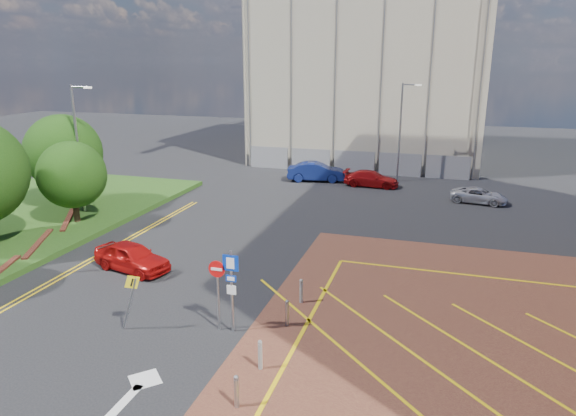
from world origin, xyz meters
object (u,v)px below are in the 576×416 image
at_px(car_red_left, 132,257).
at_px(car_silver_back, 479,195).
at_px(warning_sign, 131,296).
at_px(tree_d, 63,153).
at_px(lamp_left_far, 79,144).
at_px(tree_c, 72,175).
at_px(lamp_back, 401,129).
at_px(car_red_back, 371,179).
at_px(sign_cluster, 226,283).
at_px(car_blue_back, 316,172).

bearing_deg(car_red_left, car_silver_back, -28.83).
xyz_separation_m(warning_sign, car_red_left, (-3.31, 5.04, -0.75)).
height_order(tree_d, car_red_left, tree_d).
relative_size(lamp_left_far, warning_sign, 3.57).
xyz_separation_m(tree_c, car_silver_back, (23.68, 12.70, -2.66)).
relative_size(tree_c, car_red_left, 1.22).
bearing_deg(lamp_left_far, warning_sign, -46.70).
relative_size(lamp_left_far, lamp_back, 1.00).
distance_m(lamp_back, car_red_back, 4.90).
distance_m(tree_c, tree_d, 4.30).
bearing_deg(car_red_left, warning_sign, -132.43).
height_order(car_red_left, car_silver_back, car_red_left).
bearing_deg(lamp_left_far, car_red_left, -41.06).
distance_m(car_red_back, car_silver_back, 8.45).
distance_m(tree_d, lamp_left_far, 2.44).
xyz_separation_m(tree_c, warning_sign, (10.43, -10.04, -1.76)).
xyz_separation_m(car_red_left, car_silver_back, (16.56, 17.70, -0.15)).
height_order(car_red_left, car_red_back, car_red_left).
distance_m(lamp_back, car_silver_back, 8.94).
xyz_separation_m(tree_d, sign_cluster, (16.80, -12.02, -1.92)).
bearing_deg(lamp_back, sign_cluster, -97.97).
bearing_deg(warning_sign, tree_c, 136.08).
relative_size(sign_cluster, car_red_back, 0.74).
bearing_deg(tree_d, warning_sign, -44.16).
bearing_deg(warning_sign, sign_cluster, 16.97).
xyz_separation_m(tree_c, lamp_back, (17.58, 18.00, 1.17)).
bearing_deg(car_red_back, tree_c, 136.26).
relative_size(warning_sign, car_red_back, 0.52).
bearing_deg(warning_sign, car_red_back, 78.36).
bearing_deg(car_blue_back, tree_c, 134.37).
bearing_deg(car_silver_back, warning_sign, 158.81).
distance_m(lamp_back, warning_sign, 29.09).
bearing_deg(lamp_back, tree_c, -134.32).
bearing_deg(car_silver_back, car_red_left, 145.94).
bearing_deg(car_red_left, lamp_left_far, 63.21).
distance_m(tree_d, car_red_left, 13.28).
height_order(sign_cluster, warning_sign, sign_cluster).
bearing_deg(car_silver_back, lamp_back, 58.05).
distance_m(tree_c, warning_sign, 14.59).
height_order(lamp_left_far, car_silver_back, lamp_left_far).
bearing_deg(car_red_left, car_blue_back, 3.79).
bearing_deg(tree_d, lamp_left_far, -25.68).
distance_m(lamp_left_far, car_red_left, 11.37).
xyz_separation_m(car_red_left, car_blue_back, (3.89, 21.05, 0.11)).
height_order(sign_cluster, car_silver_back, sign_cluster).
bearing_deg(lamp_left_far, tree_c, -65.29).
bearing_deg(tree_c, car_red_back, 44.58).
bearing_deg(sign_cluster, car_red_left, 148.99).
height_order(tree_d, car_silver_back, tree_d).
bearing_deg(lamp_left_far, lamp_back, 40.86).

